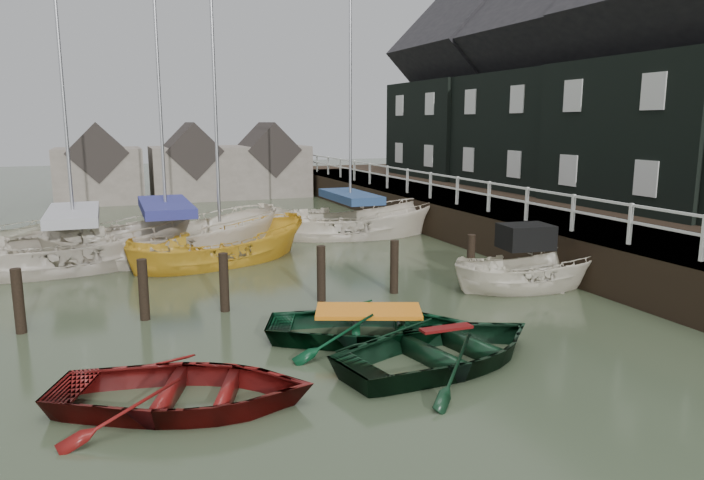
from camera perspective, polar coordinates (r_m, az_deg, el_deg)
name	(u,v)px	position (r m, az deg, el deg)	size (l,w,h in m)	color
ground	(312,346)	(12.70, -3.63, -9.60)	(120.00, 120.00, 0.00)	#303823
pier	(462,216)	(25.31, 10.01, 2.13)	(3.04, 32.00, 2.70)	black
land_strip	(573,226)	(28.65, 19.46, 1.23)	(14.00, 38.00, 1.50)	black
quay_houses	(606,89)	(27.34, 22.07, 12.60)	(6.52, 28.14, 10.01)	black
mooring_pilings	(228,290)	(15.09, -11.20, -4.51)	(13.72, 0.22, 1.80)	black
far_sheds	(188,167)	(37.71, -14.64, 6.47)	(14.00, 4.08, 4.39)	#665B51
rowboat_red	(185,407)	(10.50, -14.97, -14.46)	(2.90, 4.07, 0.84)	#580E0C
rowboat_green	(368,339)	(13.06, 1.50, -9.00)	(2.94, 4.12, 0.85)	black
rowboat_dkgreen	(445,364)	(11.92, 8.48, -11.10)	(3.08, 4.31, 0.89)	black
motorboat	(527,286)	(17.44, 15.67, -4.01)	(4.43, 2.12, 2.54)	beige
sailboat_a	(77,266)	(20.96, -23.69, -2.18)	(7.57, 3.89, 11.87)	beige
sailboat_b	(168,257)	(21.35, -16.35, -1.48)	(7.73, 3.48, 12.59)	beige
sailboat_c	(221,262)	(20.43, -11.79, -1.94)	(6.60, 4.20, 11.01)	gold
sailboat_d	(350,235)	(24.54, -0.15, 0.50)	(7.14, 3.70, 12.84)	silver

